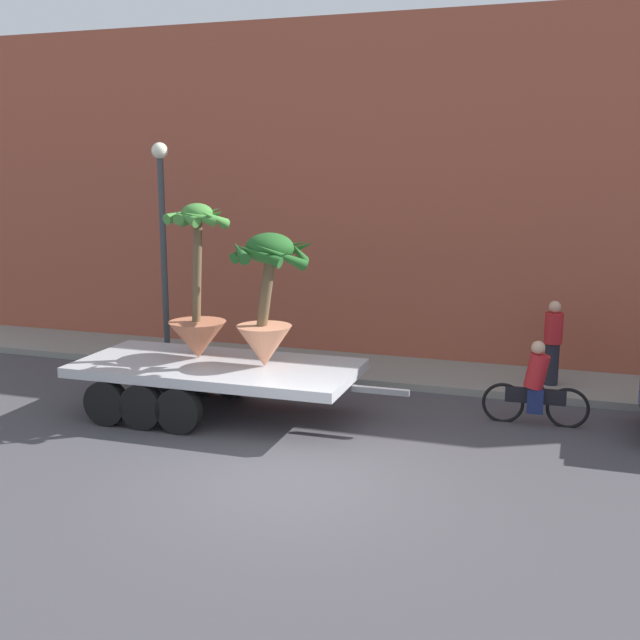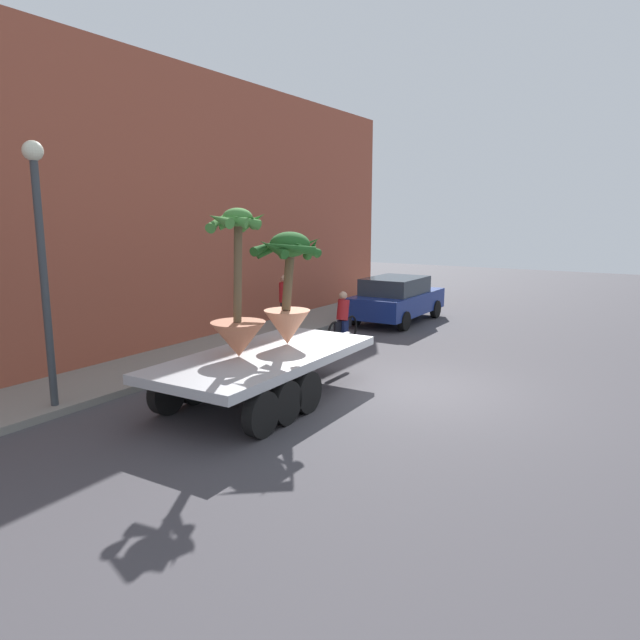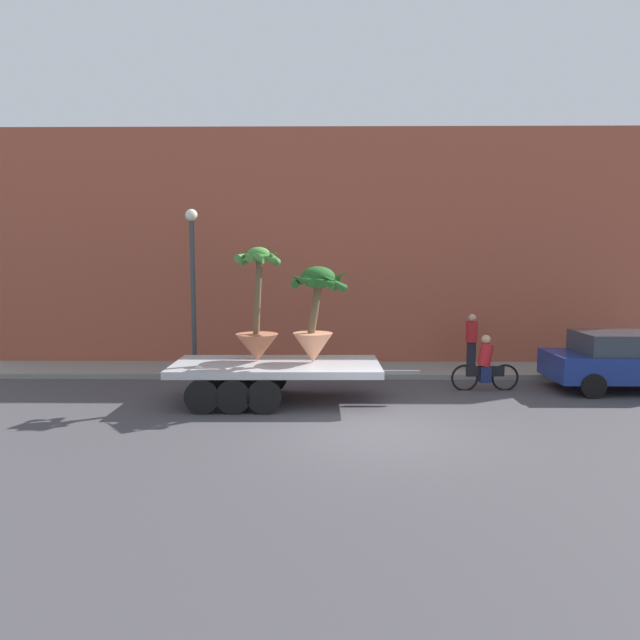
{
  "view_description": "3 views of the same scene",
  "coord_description": "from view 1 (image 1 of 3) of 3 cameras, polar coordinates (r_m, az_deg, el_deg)",
  "views": [
    {
      "loc": [
        3.86,
        -10.0,
        4.5
      ],
      "look_at": [
        -0.54,
        3.02,
        1.76
      ],
      "focal_mm": 43.83,
      "sensor_mm": 36.0,
      "label": 1
    },
    {
      "loc": [
        -11.17,
        -4.42,
        3.69
      ],
      "look_at": [
        -0.09,
        2.42,
        1.3
      ],
      "focal_mm": 32.11,
      "sensor_mm": 36.0,
      "label": 2
    },
    {
      "loc": [
        -1.06,
        -11.63,
        3.54
      ],
      "look_at": [
        -1.22,
        3.26,
        1.95
      ],
      "focal_mm": 32.31,
      "sensor_mm": 36.0,
      "label": 3
    }
  ],
  "objects": [
    {
      "name": "sidewalk",
      "position": [
        17.13,
        5.04,
        -3.74
      ],
      "size": [
        24.0,
        2.2,
        0.15
      ],
      "primitive_type": "cube",
      "color": "gray",
      "rests_on": "ground"
    },
    {
      "name": "pedestrian_near_gate",
      "position": [
        16.26,
        16.64,
        -1.49
      ],
      "size": [
        0.36,
        0.36,
        1.71
      ],
      "color": "black",
      "rests_on": "sidewalk"
    },
    {
      "name": "building_facade",
      "position": [
        18.22,
        6.54,
        9.2
      ],
      "size": [
        24.0,
        1.2,
        7.73
      ],
      "primitive_type": "cube",
      "color": "#9E4C38",
      "rests_on": "ground"
    },
    {
      "name": "ground_plane",
      "position": [
        11.62,
        -2.28,
        -11.52
      ],
      "size": [
        60.0,
        60.0,
        0.0
      ],
      "primitive_type": "plane",
      "color": "#423F44"
    },
    {
      "name": "street_lamp",
      "position": [
        17.72,
        -11.43,
        6.94
      ],
      "size": [
        0.36,
        0.36,
        4.83
      ],
      "color": "#383D42",
      "rests_on": "sidewalk"
    },
    {
      "name": "potted_palm_rear",
      "position": [
        13.68,
        -3.86,
        1.48
      ],
      "size": [
        1.65,
        1.66,
        2.38
      ],
      "color": "tan",
      "rests_on": "flatbed_trailer"
    },
    {
      "name": "cyclist",
      "position": [
        14.22,
        15.49,
        -4.79
      ],
      "size": [
        1.84,
        0.36,
        1.54
      ],
      "color": "black",
      "rests_on": "ground"
    },
    {
      "name": "potted_palm_middle",
      "position": [
        14.47,
        -8.92,
        1.13
      ],
      "size": [
        1.15,
        1.14,
        2.85
      ],
      "color": "#B26647",
      "rests_on": "flatbed_trailer"
    },
    {
      "name": "flatbed_trailer",
      "position": [
        14.4,
        -8.4,
        -3.94
      ],
      "size": [
        6.09,
        2.44,
        0.98
      ],
      "color": "#B7BABF",
      "rests_on": "ground"
    }
  ]
}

